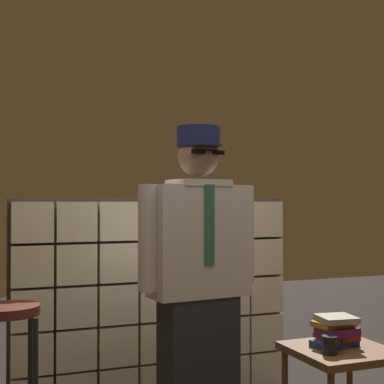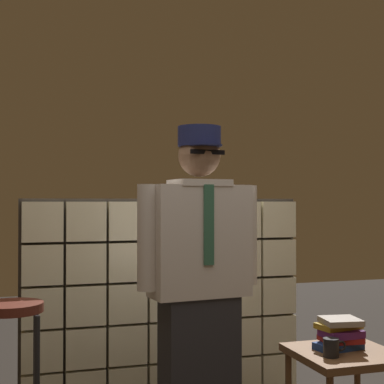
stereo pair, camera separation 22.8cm
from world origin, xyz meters
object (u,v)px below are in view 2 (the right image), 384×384
bar_stool (11,343)px  standing_person (199,283)px  side_table (345,366)px  book_stack (340,333)px  coffee_mug (332,348)px

bar_stool → standing_person: bearing=-14.7°
side_table → book_stack: 0.17m
standing_person → bar_stool: bearing=158.7°
standing_person → coffee_mug: standing_person is taller
bar_stool → book_stack: size_ratio=2.93×
standing_person → book_stack: 0.80m
coffee_mug → bar_stool: bearing=159.0°
standing_person → side_table: (0.73, -0.27, -0.43)m
standing_person → book_stack: standing_person is taller
standing_person → book_stack: bearing=-23.6°
standing_person → coffee_mug: size_ratio=14.01×
bar_stool → coffee_mug: (1.57, -0.60, 0.00)m
bar_stool → book_stack: (1.70, -0.48, 0.04)m
standing_person → book_stack: size_ratio=6.31×
coffee_mug → side_table: bearing=32.6°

